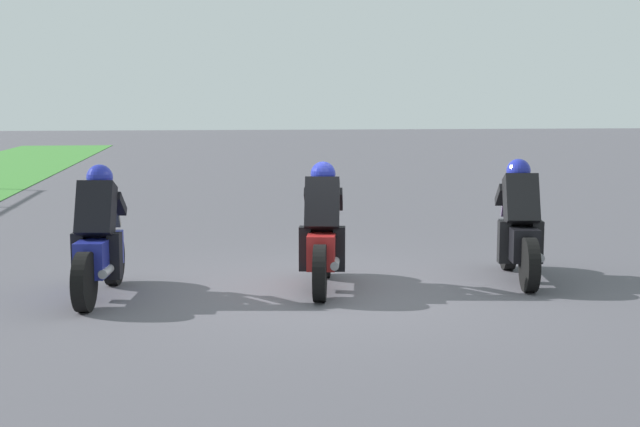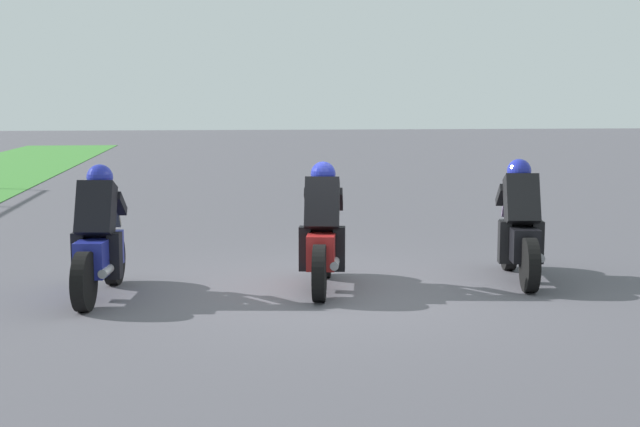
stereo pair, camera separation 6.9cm
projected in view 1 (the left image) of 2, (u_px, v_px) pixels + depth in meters
ground_plane at (329, 291)px, 10.47m from camera, size 120.00×120.00×0.00m
rider_lane_a at (519, 231)px, 11.05m from camera, size 2.04×0.60×1.51m
rider_lane_b at (323, 237)px, 10.55m from camera, size 2.03×0.61×1.51m
rider_lane_c at (99, 243)px, 10.06m from camera, size 2.04×0.58×1.51m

